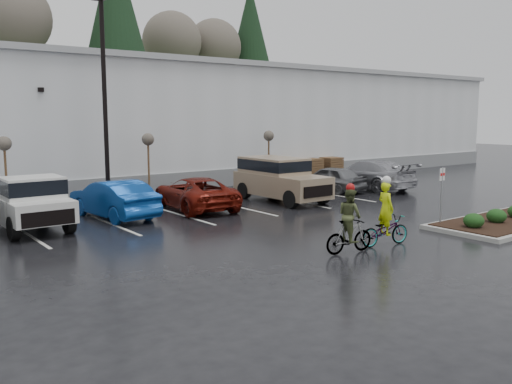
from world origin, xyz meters
TOP-DOWN VIEW (x-y plane):
  - ground at (0.00, 0.00)m, footprint 120.00×120.00m
  - warehouse at (0.00, 21.99)m, footprint 60.50×15.50m
  - wooded_ridge at (0.00, 45.00)m, footprint 80.00×25.00m
  - lamppost at (-4.00, 12.00)m, footprint 0.50×1.00m
  - sapling_west at (-8.00, 13.00)m, footprint 0.60×0.60m
  - sapling_mid at (-1.50, 13.00)m, footprint 0.60×0.60m
  - sapling_east at (6.00, 13.00)m, footprint 0.60×0.60m
  - pallet_stack_a at (8.50, 14.00)m, footprint 1.20×1.20m
  - pallet_stack_b at (10.20, 14.00)m, footprint 1.20×1.20m
  - pallet_stack_c at (12.00, 14.00)m, footprint 1.20×1.20m
  - shrub_a at (4.00, -1.00)m, footprint 0.70×0.70m
  - shrub_b at (5.50, -1.00)m, footprint 0.70×0.70m
  - fire_lane_sign at (3.80, 0.20)m, footprint 0.30×0.05m
  - pickup_white at (-8.20, 9.19)m, footprint 2.10×5.20m
  - car_blue at (-4.92, 9.21)m, footprint 2.15×4.78m
  - car_red at (-1.29, 8.99)m, footprint 2.96×5.30m
  - suv_tan at (3.13, 8.41)m, footprint 2.20×5.10m
  - car_grey at (7.31, 9.37)m, footprint 2.14×4.23m
  - car_far_silver at (9.71, 8.80)m, footprint 2.39×5.65m
  - cyclist_hivis at (0.01, -0.38)m, footprint 1.89×0.91m
  - cyclist_olive at (-1.58, -0.35)m, footprint 1.66×0.82m

SIDE VIEW (x-z plane):
  - ground at x=0.00m, z-range 0.00..0.00m
  - shrub_a at x=4.00m, z-range 0.15..0.67m
  - shrub_b at x=5.50m, z-range 0.15..0.67m
  - pallet_stack_a at x=8.50m, z-range 0.00..1.35m
  - pallet_stack_b at x=10.20m, z-range 0.00..1.35m
  - pallet_stack_c at x=12.00m, z-range 0.00..1.35m
  - cyclist_hivis at x=0.01m, z-range -0.41..1.79m
  - car_grey at x=7.31m, z-range 0.00..1.38m
  - car_red at x=-1.29m, z-range 0.00..1.40m
  - car_blue at x=-4.92m, z-range 0.00..1.52m
  - cyclist_olive at x=-1.58m, z-range -0.27..1.82m
  - car_far_silver at x=9.71m, z-range 0.00..1.63m
  - pickup_white at x=-8.20m, z-range 0.00..1.96m
  - suv_tan at x=3.13m, z-range 0.00..2.06m
  - fire_lane_sign at x=3.80m, z-range 0.31..2.51m
  - sapling_west at x=-8.00m, z-range 1.13..4.33m
  - sapling_mid at x=-1.50m, z-range 1.13..4.33m
  - sapling_east at x=6.00m, z-range 1.13..4.33m
  - wooded_ridge at x=0.00m, z-range 0.00..6.00m
  - warehouse at x=0.00m, z-range 0.05..7.25m
  - lamppost at x=-4.00m, z-range 1.07..10.30m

